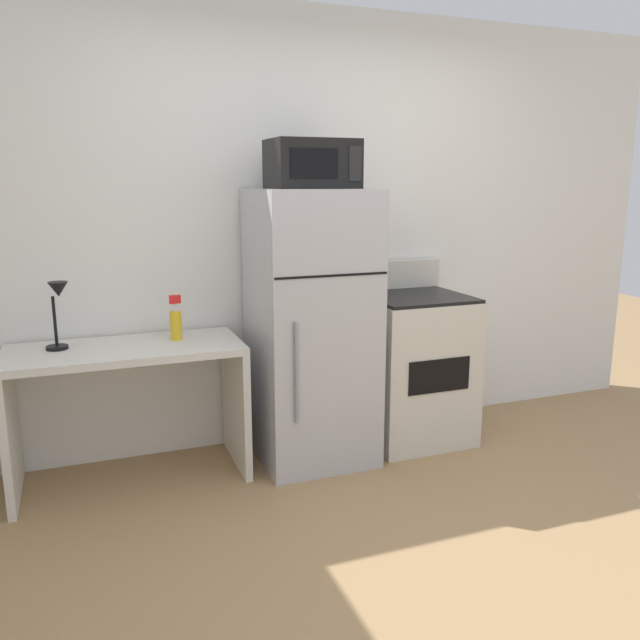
# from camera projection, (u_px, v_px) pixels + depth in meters

# --- Properties ---
(ground_plane) EXTENTS (12.00, 12.00, 0.00)m
(ground_plane) POSITION_uv_depth(u_px,v_px,m) (449.00, 571.00, 2.68)
(ground_plane) COLOR #9E7A51
(wall_back_white) EXTENTS (5.00, 0.10, 2.60)m
(wall_back_white) POSITION_uv_depth(u_px,v_px,m) (310.00, 231.00, 3.95)
(wall_back_white) COLOR white
(wall_back_white) RESTS_ON ground
(desk) EXTENTS (1.21, 0.55, 0.75)m
(desk) POSITION_uv_depth(u_px,v_px,m) (128.00, 387.00, 3.40)
(desk) COLOR silver
(desk) RESTS_ON ground
(desk_lamp) EXTENTS (0.14, 0.12, 0.35)m
(desk_lamp) POSITION_uv_depth(u_px,v_px,m) (58.00, 304.00, 3.24)
(desk_lamp) COLOR black
(desk_lamp) RESTS_ON desk
(spray_bottle) EXTENTS (0.06, 0.06, 0.25)m
(spray_bottle) POSITION_uv_depth(u_px,v_px,m) (176.00, 322.00, 3.47)
(spray_bottle) COLOR yellow
(spray_bottle) RESTS_ON desk
(refrigerator) EXTENTS (0.64, 0.67, 1.56)m
(refrigerator) POSITION_uv_depth(u_px,v_px,m) (311.00, 327.00, 3.65)
(refrigerator) COLOR #B7B7BC
(refrigerator) RESTS_ON ground
(microwave) EXTENTS (0.46, 0.35, 0.26)m
(microwave) POSITION_uv_depth(u_px,v_px,m) (312.00, 164.00, 3.44)
(microwave) COLOR black
(microwave) RESTS_ON refrigerator
(oven_range) EXTENTS (0.63, 0.61, 1.10)m
(oven_range) POSITION_uv_depth(u_px,v_px,m) (413.00, 367.00, 3.98)
(oven_range) COLOR beige
(oven_range) RESTS_ON ground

